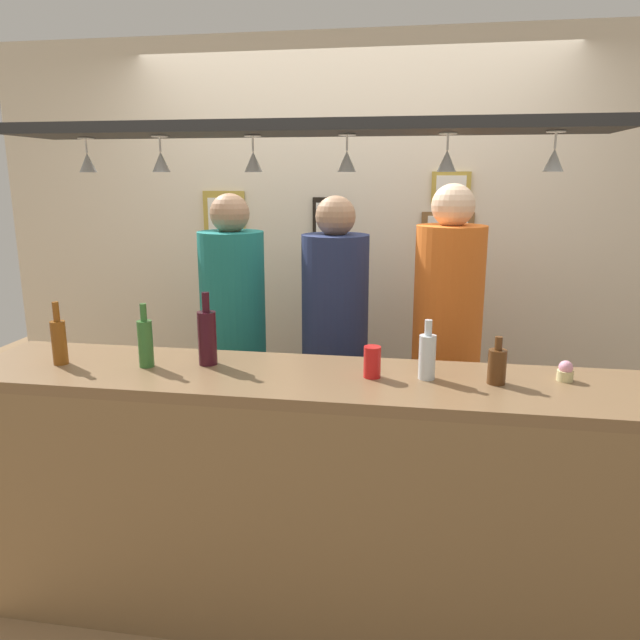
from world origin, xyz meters
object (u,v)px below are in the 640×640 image
at_px(person_right_orange_shirt, 447,326).
at_px(cupcake, 565,372).
at_px(picture_frame_upper_small, 451,188).
at_px(drink_can, 372,362).
at_px(person_left_teal_shirt, 233,324).
at_px(picture_frame_lower_pair, 447,228).
at_px(bottle_soda_clear, 427,355).
at_px(person_middle_navy_shirt, 335,329).
at_px(picture_frame_crest, 328,220).
at_px(picture_frame_caricature, 224,219).
at_px(bottle_wine_dark_red, 207,336).
at_px(bottle_beer_green_import, 145,342).
at_px(bottle_beer_brown_stubby, 497,365).
at_px(bottle_beer_amber_tall, 59,340).

relative_size(person_right_orange_shirt, cupcake, 22.65).
bearing_deg(picture_frame_upper_small, drink_can, -103.08).
bearing_deg(person_left_teal_shirt, picture_frame_lower_pair, 28.99).
distance_m(person_left_teal_shirt, bottle_soda_clear, 1.26).
distance_m(person_middle_navy_shirt, person_right_orange_shirt, 0.57).
bearing_deg(person_right_orange_shirt, person_left_teal_shirt, 180.00).
distance_m(picture_frame_upper_small, picture_frame_lower_pair, 0.23).
height_order(drink_can, picture_frame_crest, picture_frame_crest).
distance_m(bottle_soda_clear, cupcake, 0.52).
distance_m(person_left_teal_shirt, person_middle_navy_shirt, 0.54).
bearing_deg(person_left_teal_shirt, picture_frame_caricature, 110.86).
relative_size(cupcake, picture_frame_lower_pair, 0.26).
distance_m(bottle_wine_dark_red, picture_frame_upper_small, 1.76).
relative_size(bottle_beer_green_import, picture_frame_lower_pair, 0.87).
height_order(bottle_soda_clear, picture_frame_crest, picture_frame_crest).
relative_size(person_left_teal_shirt, bottle_wine_dark_red, 5.72).
xyz_separation_m(bottle_beer_green_import, picture_frame_lower_pair, (1.23, 1.41, 0.36)).
bearing_deg(bottle_beer_brown_stubby, cupcake, 16.28).
distance_m(person_middle_navy_shirt, bottle_soda_clear, 0.89).
relative_size(person_middle_navy_shirt, picture_frame_lower_pair, 5.69).
height_order(person_left_teal_shirt, person_middle_navy_shirt, person_left_teal_shirt).
relative_size(person_middle_navy_shirt, cupcake, 21.88).
distance_m(person_middle_navy_shirt, bottle_wine_dark_red, 0.85).
bearing_deg(person_middle_navy_shirt, picture_frame_upper_small, 46.83).
bearing_deg(drink_can, bottle_soda_clear, 4.84).
height_order(cupcake, picture_frame_crest, picture_frame_crest).
xyz_separation_m(bottle_beer_amber_tall, picture_frame_lower_pair, (1.59, 1.43, 0.36)).
bearing_deg(bottle_beer_brown_stubby, picture_frame_caricature, 137.09).
distance_m(person_left_teal_shirt, drink_can, 1.11).
height_order(bottle_soda_clear, bottle_beer_brown_stubby, bottle_soda_clear).
height_order(person_left_teal_shirt, bottle_soda_clear, person_left_teal_shirt).
distance_m(bottle_beer_amber_tall, bottle_beer_green_import, 0.36).
height_order(person_middle_navy_shirt, bottle_beer_amber_tall, person_middle_navy_shirt).
height_order(bottle_beer_green_import, picture_frame_crest, picture_frame_crest).
xyz_separation_m(bottle_soda_clear, picture_frame_upper_small, (0.12, 1.37, 0.60)).
distance_m(bottle_soda_clear, picture_frame_caricature, 1.89).
xyz_separation_m(person_left_teal_shirt, picture_frame_caricature, (-0.23, 0.62, 0.51)).
distance_m(bottle_soda_clear, picture_frame_upper_small, 1.50).
bearing_deg(drink_can, bottle_beer_amber_tall, -178.10).
relative_size(bottle_beer_amber_tall, picture_frame_caricature, 0.76).
bearing_deg(drink_can, picture_frame_lower_pair, 77.28).
bearing_deg(picture_frame_lower_pair, person_middle_navy_shirt, -132.72).
xyz_separation_m(bottle_beer_amber_tall, picture_frame_caricature, (0.24, 1.43, 0.39)).
bearing_deg(bottle_soda_clear, picture_frame_caricature, 132.00).
relative_size(person_middle_navy_shirt, drink_can, 13.99).
xyz_separation_m(bottle_wine_dark_red, picture_frame_upper_small, (1.00, 1.34, 0.57)).
distance_m(person_middle_navy_shirt, bottle_beer_green_import, 1.04).
xyz_separation_m(bottle_beer_brown_stubby, bottle_beer_green_import, (-1.37, -0.02, 0.03)).
distance_m(bottle_wine_dark_red, bottle_beer_green_import, 0.25).
bearing_deg(bottle_wine_dark_red, bottle_soda_clear, -2.36).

